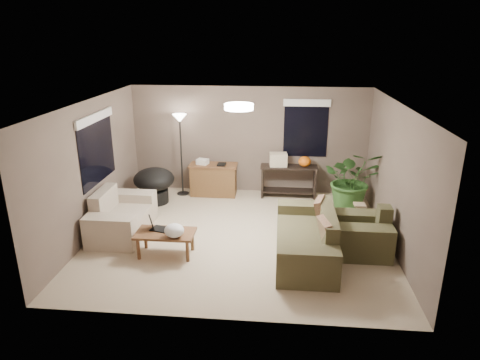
# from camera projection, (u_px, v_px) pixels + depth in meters

# --- Properties ---
(room_shell) EXTENTS (5.50, 5.50, 5.50)m
(room_shell) POSITION_uv_depth(u_px,v_px,m) (239.00, 173.00, 7.67)
(room_shell) COLOR tan
(room_shell) RESTS_ON ground
(main_sofa) EXTENTS (0.95, 2.20, 0.85)m
(main_sofa) POSITION_uv_depth(u_px,v_px,m) (307.00, 240.00, 7.28)
(main_sofa) COLOR #48442B
(main_sofa) RESTS_ON ground
(throw_pillows) EXTENTS (0.34, 1.39, 0.47)m
(throw_pillows) POSITION_uv_depth(u_px,v_px,m) (324.00, 221.00, 7.14)
(throw_pillows) COLOR #8C7251
(throw_pillows) RESTS_ON main_sofa
(loveseat) EXTENTS (0.90, 1.60, 0.85)m
(loveseat) POSITION_uv_depth(u_px,v_px,m) (121.00, 218.00, 8.13)
(loveseat) COLOR beige
(loveseat) RESTS_ON ground
(armchair) EXTENTS (0.95, 1.00, 0.85)m
(armchair) POSITION_uv_depth(u_px,v_px,m) (362.00, 235.00, 7.44)
(armchair) COLOR #4B492D
(armchair) RESTS_ON ground
(coffee_table) EXTENTS (1.00, 0.55, 0.42)m
(coffee_table) POSITION_uv_depth(u_px,v_px,m) (165.00, 236.00, 7.29)
(coffee_table) COLOR brown
(coffee_table) RESTS_ON ground
(laptop) EXTENTS (0.43, 0.31, 0.24)m
(laptop) POSITION_uv_depth(u_px,v_px,m) (157.00, 226.00, 7.36)
(laptop) COLOR black
(laptop) RESTS_ON coffee_table
(plastic_bag) EXTENTS (0.40, 0.37, 0.23)m
(plastic_bag) POSITION_uv_depth(u_px,v_px,m) (174.00, 231.00, 7.07)
(plastic_bag) COLOR white
(plastic_bag) RESTS_ON coffee_table
(desk) EXTENTS (1.10, 0.50, 0.75)m
(desk) POSITION_uv_depth(u_px,v_px,m) (214.00, 180.00, 10.02)
(desk) COLOR brown
(desk) RESTS_ON ground
(desk_papers) EXTENTS (0.70, 0.30, 0.12)m
(desk_papers) POSITION_uv_depth(u_px,v_px,m) (207.00, 162.00, 9.89)
(desk_papers) COLOR silver
(desk_papers) RESTS_ON desk
(console_table) EXTENTS (1.30, 0.40, 0.75)m
(console_table) POSITION_uv_depth(u_px,v_px,m) (289.00, 179.00, 9.88)
(console_table) COLOR black
(console_table) RESTS_ON ground
(pumpkin) EXTENTS (0.36, 0.36, 0.23)m
(pumpkin) POSITION_uv_depth(u_px,v_px,m) (305.00, 161.00, 9.71)
(pumpkin) COLOR orange
(pumpkin) RESTS_ON console_table
(cardboard_box) EXTENTS (0.42, 0.33, 0.29)m
(cardboard_box) POSITION_uv_depth(u_px,v_px,m) (278.00, 160.00, 9.76)
(cardboard_box) COLOR beige
(cardboard_box) RESTS_ON console_table
(papasan_chair) EXTENTS (1.03, 1.03, 0.80)m
(papasan_chair) POSITION_uv_depth(u_px,v_px,m) (154.00, 183.00, 9.54)
(papasan_chair) COLOR black
(papasan_chair) RESTS_ON ground
(floor_lamp) EXTENTS (0.32, 0.32, 1.91)m
(floor_lamp) POSITION_uv_depth(u_px,v_px,m) (180.00, 128.00, 9.68)
(floor_lamp) COLOR black
(floor_lamp) RESTS_ON ground
(ceiling_fixture) EXTENTS (0.50, 0.50, 0.10)m
(ceiling_fixture) POSITION_uv_depth(u_px,v_px,m) (239.00, 107.00, 7.28)
(ceiling_fixture) COLOR white
(ceiling_fixture) RESTS_ON room_shell
(houseplant) EXTENTS (1.21, 1.34, 1.05)m
(houseplant) POSITION_uv_depth(u_px,v_px,m) (352.00, 186.00, 9.17)
(houseplant) COLOR #2D5923
(houseplant) RESTS_ON ground
(cat_scratching_post) EXTENTS (0.32, 0.32, 0.50)m
(cat_scratching_post) POSITION_uv_depth(u_px,v_px,m) (358.00, 217.00, 8.36)
(cat_scratching_post) COLOR tan
(cat_scratching_post) RESTS_ON ground
(window_left) EXTENTS (0.05, 1.56, 1.33)m
(window_left) POSITION_uv_depth(u_px,v_px,m) (96.00, 137.00, 8.02)
(window_left) COLOR black
(window_left) RESTS_ON room_shell
(window_back) EXTENTS (1.06, 0.05, 1.33)m
(window_back) POSITION_uv_depth(u_px,v_px,m) (306.00, 119.00, 9.71)
(window_back) COLOR black
(window_back) RESTS_ON room_shell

